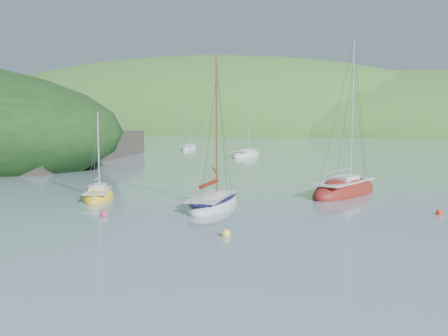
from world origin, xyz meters
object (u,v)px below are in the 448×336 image
(distant_sloop_c, at_px, (189,149))
(sailboat_yellow, at_px, (98,196))
(distant_sloop_a, at_px, (246,155))
(daysailer_white, at_px, (213,204))
(sloop_red, at_px, (344,191))

(distant_sloop_c, bearing_deg, sailboat_yellow, -82.52)
(sailboat_yellow, bearing_deg, distant_sloop_c, 81.57)
(distant_sloop_a, relative_size, distant_sloop_c, 1.20)
(daysailer_white, height_order, distant_sloop_c, daysailer_white)
(daysailer_white, xyz_separation_m, distant_sloop_c, (-22.11, 51.82, -0.07))
(daysailer_white, relative_size, distant_sloop_a, 0.98)
(daysailer_white, height_order, sloop_red, sloop_red)
(daysailer_white, relative_size, distant_sloop_c, 1.17)
(distant_sloop_c, bearing_deg, daysailer_white, -74.02)
(sailboat_yellow, distance_m, distant_sloop_c, 52.81)
(daysailer_white, relative_size, sloop_red, 0.84)
(sailboat_yellow, relative_size, distant_sloop_a, 0.62)
(daysailer_white, bearing_deg, sailboat_yellow, 174.17)
(sloop_red, height_order, distant_sloop_c, sloop_red)
(daysailer_white, distance_m, sailboat_yellow, 8.83)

